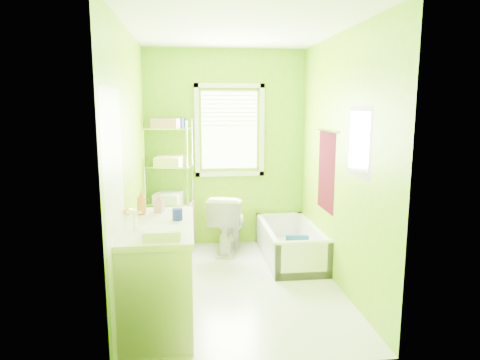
{
  "coord_description": "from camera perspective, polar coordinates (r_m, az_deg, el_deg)",
  "views": [
    {
      "loc": [
        -0.47,
        -4.22,
        1.87
      ],
      "look_at": [
        0.05,
        0.25,
        1.09
      ],
      "focal_mm": 32.0,
      "sensor_mm": 36.0,
      "label": 1
    }
  ],
  "objects": [
    {
      "name": "ground",
      "position": [
        4.64,
        -0.28,
        -13.91
      ],
      "size": [
        2.9,
        2.9,
        0.0
      ],
      "primitive_type": "plane",
      "color": "silver",
      "rests_on": "ground"
    },
    {
      "name": "toilet",
      "position": [
        5.55,
        -1.6,
        -5.7
      ],
      "size": [
        0.61,
        0.84,
        0.77
      ],
      "primitive_type": "imported",
      "rotation": [
        0.0,
        0.0,
        2.87
      ],
      "color": "white",
      "rests_on": "ground"
    },
    {
      "name": "window",
      "position": [
        5.68,
        -1.4,
        7.27
      ],
      "size": [
        0.92,
        0.05,
        1.22
      ],
      "color": "white",
      "rests_on": "ground"
    },
    {
      "name": "right_wall_decor",
      "position": [
        4.5,
        12.96,
        2.57
      ],
      "size": [
        0.04,
        1.48,
        1.17
      ],
      "color": "#44070F",
      "rests_on": "ground"
    },
    {
      "name": "wire_shelf_unit",
      "position": [
        5.55,
        -9.25,
        1.24
      ],
      "size": [
        0.63,
        0.52,
        1.72
      ],
      "color": "silver",
      "rests_on": "ground"
    },
    {
      "name": "bathtub",
      "position": [
        5.35,
        6.77,
        -9.05
      ],
      "size": [
        0.64,
        1.37,
        0.44
      ],
      "color": "white",
      "rests_on": "ground"
    },
    {
      "name": "door",
      "position": [
        3.39,
        -16.13,
        -5.45
      ],
      "size": [
        0.09,
        0.8,
        2.0
      ],
      "color": "white",
      "rests_on": "ground"
    },
    {
      "name": "room_envelope",
      "position": [
        4.26,
        -0.3,
        5.49
      ],
      "size": [
        2.14,
        2.94,
        2.62
      ],
      "color": "#75B008",
      "rests_on": "ground"
    },
    {
      "name": "vanity",
      "position": [
        3.84,
        -10.76,
        -11.74
      ],
      "size": [
        0.61,
        1.18,
        1.11
      ],
      "color": "silver",
      "rests_on": "ground"
    }
  ]
}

